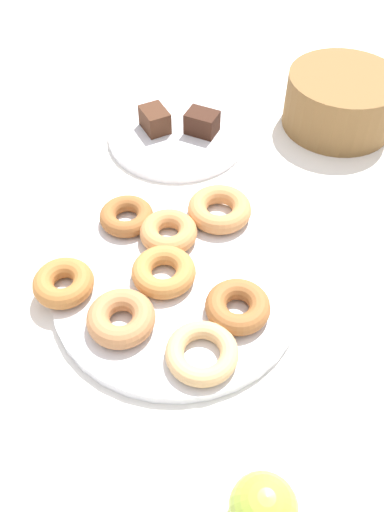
# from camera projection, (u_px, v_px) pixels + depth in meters

# --- Properties ---
(ground_plane) EXTENTS (2.40, 2.40, 0.00)m
(ground_plane) POSITION_uv_depth(u_px,v_px,m) (177.00, 290.00, 0.73)
(ground_plane) COLOR white
(donut_plate) EXTENTS (0.34, 0.34, 0.02)m
(donut_plate) POSITION_uv_depth(u_px,v_px,m) (177.00, 286.00, 0.73)
(donut_plate) COLOR silver
(donut_plate) RESTS_ON ground_plane
(donut_0) EXTENTS (0.11, 0.11, 0.03)m
(donut_0) POSITION_uv_depth(u_px,v_px,m) (121.00, 318.00, 0.67)
(donut_0) COLOR #B27547
(donut_0) RESTS_ON donut_plate
(donut_1) EXTENTS (0.09, 0.09, 0.02)m
(donut_1) POSITION_uv_depth(u_px,v_px,m) (127.00, 216.00, 0.79)
(donut_1) COLOR #995B2D
(donut_1) RESTS_ON donut_plate
(donut_2) EXTENTS (0.13, 0.13, 0.03)m
(donut_2) POSITION_uv_depth(u_px,v_px,m) (220.00, 209.00, 0.80)
(donut_2) COLOR #C6844C
(donut_2) RESTS_ON donut_plate
(donut_3) EXTENTS (0.11, 0.11, 0.02)m
(donut_3) POSITION_uv_depth(u_px,v_px,m) (202.00, 353.00, 0.64)
(donut_3) COLOR tan
(donut_3) RESTS_ON donut_plate
(donut_4) EXTENTS (0.11, 0.11, 0.03)m
(donut_4) POSITION_uv_depth(u_px,v_px,m) (238.00, 307.00, 0.68)
(donut_4) COLOR #995B2D
(donut_4) RESTS_ON donut_plate
(donut_5) EXTENTS (0.10, 0.10, 0.03)m
(donut_5) POSITION_uv_depth(u_px,v_px,m) (164.00, 272.00, 0.72)
(donut_5) COLOR #BC7A3D
(donut_5) RESTS_ON donut_plate
(donut_6) EXTENTS (0.08, 0.08, 0.03)m
(donut_6) POSITION_uv_depth(u_px,v_px,m) (63.00, 283.00, 0.70)
(donut_6) COLOR #AD6B33
(donut_6) RESTS_ON donut_plate
(donut_7) EXTENTS (0.11, 0.11, 0.03)m
(donut_7) POSITION_uv_depth(u_px,v_px,m) (168.00, 232.00, 0.77)
(donut_7) COLOR #C6844C
(donut_7) RESTS_ON donut_plate
(cake_plate) EXTENTS (0.25, 0.25, 0.01)m
(cake_plate) POSITION_uv_depth(u_px,v_px,m) (178.00, 136.00, 0.95)
(cake_plate) COLOR silver
(cake_plate) RESTS_ON ground_plane
(brownie_near) EXTENTS (0.06, 0.06, 0.04)m
(brownie_near) POSITION_uv_depth(u_px,v_px,m) (155.00, 120.00, 0.94)
(brownie_near) COLOR #472819
(brownie_near) RESTS_ON cake_plate
(brownie_far) EXTENTS (0.06, 0.05, 0.04)m
(brownie_far) POSITION_uv_depth(u_px,v_px,m) (202.00, 123.00, 0.93)
(brownie_far) COLOR #381E14
(brownie_far) RESTS_ON cake_plate
(basket) EXTENTS (0.26, 0.26, 0.10)m
(basket) POSITION_uv_depth(u_px,v_px,m) (341.00, 101.00, 0.95)
(basket) COLOR brown
(basket) RESTS_ON ground_plane
(apple) EXTENTS (0.07, 0.07, 0.07)m
(apple) POSITION_uv_depth(u_px,v_px,m) (263.00, 508.00, 0.52)
(apple) COLOR #93AD38
(apple) RESTS_ON ground_plane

